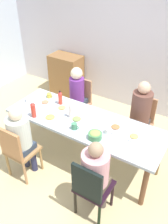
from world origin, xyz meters
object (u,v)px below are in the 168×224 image
at_px(chair_3, 91,187).
at_px(bottle_1, 71,111).
at_px(plate_2, 115,127).
at_px(cup_0, 74,126).
at_px(plate_1, 77,119).
at_px(side_cabinet, 66,75).
at_px(person_0, 77,93).
at_px(chair_0, 79,100).
at_px(dining_table, 84,125).
at_px(plate_3, 62,108).
at_px(person_3, 95,172).
at_px(cup_3, 49,95).
at_px(cup_1, 108,131).
at_px(plate_5, 45,103).
at_px(bottle_2, 60,98).
at_px(chair_1, 18,150).
at_px(plate_4, 134,137).
at_px(person_1, 20,136).
at_px(person_2, 140,111).
at_px(cup_2, 28,100).
at_px(bowl_0, 95,135).
at_px(plate_0, 50,118).
at_px(chair_2, 140,120).
at_px(bottle_0, 33,110).

bearing_deg(chair_3, bottle_1, 136.87).
bearing_deg(plate_2, cup_0, -146.74).
bearing_deg(plate_1, side_cabinet, 130.04).
bearing_deg(person_0, chair_0, 90.00).
distance_m(dining_table, plate_3, 0.47).
height_order(person_3, cup_3, person_3).
height_order(person_0, plate_2, person_0).
distance_m(plate_2, cup_1, 0.15).
xyz_separation_m(plate_5, bottle_2, (0.21, 0.12, 0.09)).
bearing_deg(plate_2, cup_1, -104.75).
bearing_deg(plate_5, chair_1, -77.76).
xyz_separation_m(plate_3, cup_3, (-0.39, 0.17, 0.02)).
bearing_deg(plate_4, plate_5, 178.74).
distance_m(dining_table, bottle_1, 0.29).
height_order(cup_1, bottle_2, bottle_2).
xyz_separation_m(plate_1, side_cabinet, (-1.41, 1.67, -0.32)).
relative_size(person_1, plate_1, 4.99).
xyz_separation_m(cup_0, cup_1, (0.44, 0.16, -0.01)).
relative_size(person_2, bottle_2, 5.37).
height_order(person_0, cup_2, person_0).
bearing_deg(cup_0, side_cabinet, 128.73).
relative_size(plate_3, cup_2, 1.73).
xyz_separation_m(cup_2, cup_3, (0.21, 0.28, 0.00)).
bearing_deg(cup_3, chair_0, 65.18).
bearing_deg(bowl_0, plate_3, 157.18).
relative_size(plate_1, plate_5, 1.08).
bearing_deg(bottle_1, side_cabinet, 127.89).
bearing_deg(plate_5, plate_3, 2.51).
xyz_separation_m(chair_0, person_3, (1.18, -1.47, 0.17)).
bearing_deg(plate_2, plate_5, -179.24).
distance_m(plate_0, cup_0, 0.44).
distance_m(chair_1, bottle_1, 0.92).
bearing_deg(cup_3, person_0, 60.76).
bearing_deg(bottle_1, cup_3, 156.08).
bearing_deg(dining_table, side_cabinet, 132.69).
bearing_deg(plate_3, chair_2, 34.14).
relative_size(plate_0, bottle_2, 1.08).
bearing_deg(person_1, plate_2, 36.18).
relative_size(cup_0, bottle_0, 0.45).
xyz_separation_m(plate_1, cup_0, (0.08, -0.18, 0.03)).
height_order(bowl_0, cup_3, bowl_0).
distance_m(dining_table, side_cabinet, 2.22).
distance_m(dining_table, bottle_0, 0.77).
xyz_separation_m(plate_3, bottle_0, (-0.23, -0.39, 0.11)).
xyz_separation_m(bottle_1, side_cabinet, (-1.29, 1.66, -0.42)).
xyz_separation_m(plate_0, cup_1, (0.87, 0.15, 0.02)).
xyz_separation_m(chair_0, plate_1, (0.50, -0.83, 0.26)).
height_order(person_0, bottle_1, person_0).
height_order(plate_5, bottle_0, bottle_0).
xyz_separation_m(chair_2, cup_0, (-0.60, -1.01, 0.29)).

